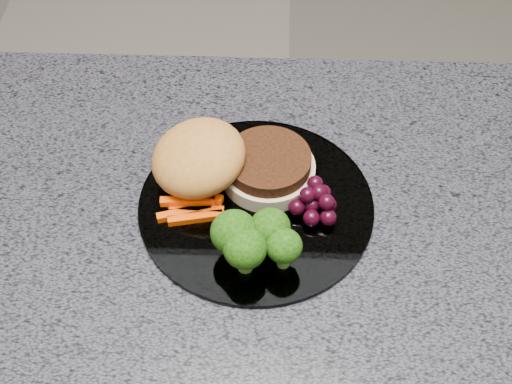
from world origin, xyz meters
TOP-DOWN VIEW (x-y plane):
  - countertop at (0.00, 0.00)m, footprint 1.20×0.60m
  - plate at (-0.06, 0.04)m, footprint 0.26×0.26m
  - burger at (-0.10, 0.08)m, footprint 0.21×0.14m
  - carrot_sticks at (-0.13, 0.03)m, footprint 0.07×0.05m
  - broccoli at (-0.06, -0.03)m, footprint 0.09×0.07m
  - grape_bunch at (0.00, 0.04)m, footprint 0.05×0.06m

SIDE VIEW (x-z plane):
  - countertop at x=0.00m, z-range 0.86..0.90m
  - plate at x=-0.06m, z-range 0.90..0.91m
  - carrot_sticks at x=-0.13m, z-range 0.90..0.92m
  - grape_bunch at x=0.00m, z-range 0.90..0.94m
  - burger at x=-0.10m, z-range 0.90..0.96m
  - broccoli at x=-0.06m, z-range 0.91..0.97m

